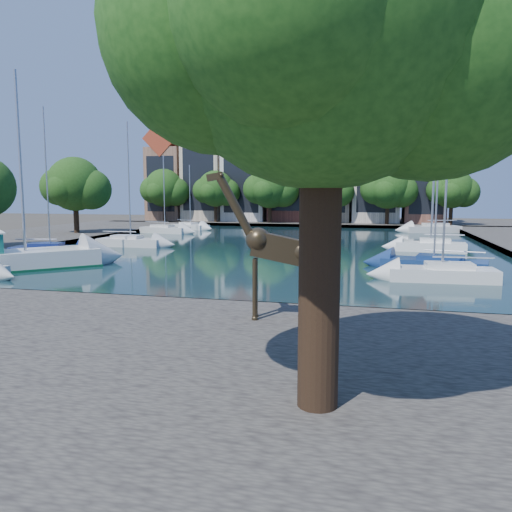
{
  "coord_description": "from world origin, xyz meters",
  "views": [
    {
      "loc": [
        8.52,
        -18.45,
        4.68
      ],
      "look_at": [
        4.13,
        -0.16,
        2.29
      ],
      "focal_mm": 35.0,
      "sensor_mm": 36.0,
      "label": 1
    }
  ],
  "objects": [
    {
      "name": "ground",
      "position": [
        0.0,
        0.0,
        0.0
      ],
      "size": [
        160.0,
        160.0,
        0.0
      ],
      "primitive_type": "plane",
      "color": "#38332B",
      "rests_on": "ground"
    },
    {
      "name": "water_basin",
      "position": [
        0.0,
        24.0,
        0.04
      ],
      "size": [
        38.0,
        50.0,
        0.08
      ],
      "primitive_type": "cube",
      "color": "black",
      "rests_on": "ground"
    },
    {
      "name": "near_quay",
      "position": [
        0.0,
        -7.0,
        0.25
      ],
      "size": [
        50.0,
        14.0,
        0.5
      ],
      "primitive_type": "cube",
      "color": "#524E47",
      "rests_on": "ground"
    },
    {
      "name": "far_quay",
      "position": [
        0.0,
        56.0,
        0.25
      ],
      "size": [
        60.0,
        16.0,
        0.5
      ],
      "primitive_type": "cube",
      "color": "#524E47",
      "rests_on": "ground"
    },
    {
      "name": "left_quay",
      "position": [
        -25.0,
        24.0,
        0.25
      ],
      "size": [
        14.0,
        52.0,
        0.5
      ],
      "primitive_type": "cube",
      "color": "#524E47",
      "rests_on": "ground"
    },
    {
      "name": "plane_tree",
      "position": [
        7.62,
        -9.01,
        7.67
      ],
      "size": [
        8.32,
        6.4,
        10.62
      ],
      "color": "#332114",
      "rests_on": "near_quay"
    },
    {
      "name": "townhouse_west_end",
      "position": [
        -23.0,
        55.99,
        7.36
      ],
      "size": [
        5.44,
        9.18,
        14.93
      ],
      "color": "#8F654E",
      "rests_on": "far_quay"
    },
    {
      "name": "townhouse_west_mid",
      "position": [
        -17.0,
        55.99,
        8.23
      ],
      "size": [
        5.94,
        9.18,
        16.79
      ],
      "color": "beige",
      "rests_on": "far_quay"
    },
    {
      "name": "townhouse_west_inner",
      "position": [
        -10.5,
        55.99,
        7.35
      ],
      "size": [
        6.43,
        9.18,
        15.15
      ],
      "color": "silver",
      "rests_on": "far_quay"
    },
    {
      "name": "townhouse_center",
      "position": [
        -4.0,
        55.99,
        8.36
      ],
      "size": [
        5.44,
        9.18,
        16.93
      ],
      "color": "brown",
      "rests_on": "far_quay"
    },
    {
      "name": "townhouse_east_inner",
      "position": [
        2.0,
        55.99,
        7.73
      ],
      "size": [
        5.94,
        9.18,
        15.79
      ],
      "color": "tan",
      "rests_on": "far_quay"
    },
    {
      "name": "townhouse_east_mid",
      "position": [
        8.5,
        55.99,
        8.1
      ],
      "size": [
        6.43,
        9.18,
        16.65
      ],
      "color": "beige",
      "rests_on": "far_quay"
    },
    {
      "name": "townhouse_east_end",
      "position": [
        15.0,
        55.99,
        7.11
      ],
      "size": [
        5.44,
        9.18,
        14.43
      ],
      "color": "brown",
      "rests_on": "far_quay"
    },
    {
      "name": "far_tree_far_west",
      "position": [
        -21.9,
        50.49,
        5.18
      ],
      "size": [
        7.28,
        5.6,
        7.68
      ],
      "color": "#332114",
      "rests_on": "far_quay"
    },
    {
      "name": "far_tree_west",
      "position": [
        -13.91,
        50.49,
        5.08
      ],
      "size": [
        6.76,
        5.2,
        7.36
      ],
      "color": "#332114",
      "rests_on": "far_quay"
    },
    {
      "name": "far_tree_mid_west",
      "position": [
        -5.89,
        50.49,
        5.29
      ],
      "size": [
        7.8,
        6.0,
        8.0
      ],
      "color": "#332114",
      "rests_on": "far_quay"
    },
    {
      "name": "far_tree_mid_east",
      "position": [
        2.1,
        50.49,
        5.13
      ],
      "size": [
        7.02,
        5.4,
        7.52
      ],
      "color": "#332114",
      "rests_on": "far_quay"
    },
    {
      "name": "far_tree_east",
      "position": [
        10.11,
        50.49,
        5.24
      ],
      "size": [
        7.54,
        5.8,
        7.84
      ],
      "color": "#332114",
      "rests_on": "far_quay"
    },
    {
      "name": "far_tree_far_east",
      "position": [
        18.09,
        50.49,
        5.08
      ],
      "size": [
        6.76,
        5.2,
        7.36
      ],
      "color": "#332114",
      "rests_on": "far_quay"
    },
    {
      "name": "side_tree_left_far",
      "position": [
        -21.9,
        27.99,
        5.38
      ],
      "size": [
        7.28,
        5.6,
        7.88
      ],
      "color": "#332114",
      "rests_on": "left_quay"
    },
    {
      "name": "giraffe_statue",
      "position": [
        5.22,
        -2.49,
        2.89
      ],
      "size": [
        3.4,
        0.93,
        4.86
      ],
      "color": "#362A1B",
      "rests_on": "near_quay"
    },
    {
      "name": "sailboat_left_b",
      "position": [
        -15.0,
        13.84,
        0.59
      ],
      "size": [
        5.8,
        3.09,
        10.78
      ],
      "color": "navy",
      "rests_on": "water_basin"
    },
    {
      "name": "sailboat_left_c",
      "position": [
        -12.0,
        20.69,
        0.62
      ],
      "size": [
        5.66,
        2.0,
        10.53
      ],
      "color": "silver",
      "rests_on": "water_basin"
    },
    {
      "name": "sailboat_left_d",
      "position": [
        -15.0,
        34.73,
        0.6
      ],
      "size": [
        5.94,
        2.98,
        8.79
      ],
      "color": "silver",
      "rests_on": "water_basin"
    },
    {
      "name": "sailboat_left_e",
      "position": [
        -14.3,
        41.02,
        0.55
      ],
      "size": [
        5.45,
        3.81,
        8.06
      ],
      "color": "silver",
      "rests_on": "water_basin"
    },
    {
      "name": "sailboat_right_a",
      "position": [
        12.0,
        8.95,
        0.63
      ],
      "size": [
        5.52,
        2.18,
        10.92
      ],
      "color": "silver",
      "rests_on": "water_basin"
    },
    {
      "name": "sailboat_right_b",
      "position": [
        12.0,
        12.85,
        0.59
      ],
      "size": [
        6.29,
        3.34,
        11.26
      ],
      "color": "navy",
      "rests_on": "water_basin"
    },
    {
      "name": "sailboat_right_c",
      "position": [
        12.81,
        22.84,
        0.65
      ],
      "size": [
        5.37,
        2.19,
        9.64
      ],
      "color": "white",
      "rests_on": "water_basin"
    },
    {
      "name": "sailboat_right_d",
      "position": [
        15.0,
        43.01,
        0.65
      ],
      "size": [
        6.61,
        3.99,
        8.89
      ],
      "color": "silver",
      "rests_on": "water_basin"
    }
  ]
}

